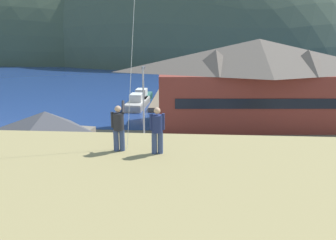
% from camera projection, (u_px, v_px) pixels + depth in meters
% --- Properties ---
extents(ground_plane, '(600.00, 600.00, 0.00)m').
position_uv_depth(ground_plane, '(156.00, 213.00, 21.21)').
color(ground_plane, '#66604C').
extents(parking_lot_pad, '(40.00, 20.00, 0.10)m').
position_uv_depth(parking_lot_pad, '(163.00, 179.00, 26.02)').
color(parking_lot_pad, gray).
rests_on(parking_lot_pad, ground).
extents(bay_water, '(360.00, 84.00, 0.03)m').
position_uv_depth(bay_water, '(183.00, 79.00, 79.06)').
color(bay_water, navy).
rests_on(bay_water, ground).
extents(far_hill_west_ridge, '(131.22, 68.09, 71.32)m').
position_uv_depth(far_hill_west_ridge, '(70.00, 58.00, 138.92)').
color(far_hill_west_ridge, '#3D4C38').
rests_on(far_hill_west_ridge, ground).
extents(far_hill_east_peak, '(117.03, 73.82, 93.33)m').
position_uv_depth(far_hill_east_peak, '(195.00, 61.00, 128.59)').
color(far_hill_east_peak, '#42513D').
rests_on(far_hill_east_peak, ground).
extents(harbor_lodge, '(24.86, 11.00, 10.18)m').
position_uv_depth(harbor_lodge, '(257.00, 81.00, 39.73)').
color(harbor_lodge, brown).
rests_on(harbor_lodge, ground).
extents(storage_shed_near_lot, '(6.78, 5.85, 5.47)m').
position_uv_depth(storage_shed_near_lot, '(48.00, 146.00, 24.98)').
color(storage_shed_near_lot, '#756B5B').
rests_on(storage_shed_near_lot, ground).
extents(storage_shed_waterside, '(5.15, 5.56, 4.55)m').
position_uv_depth(storage_shed_waterside, '(188.00, 100.00, 43.96)').
color(storage_shed_waterside, '#474C56').
rests_on(storage_shed_waterside, ground).
extents(wharf_dock, '(3.20, 15.27, 0.70)m').
position_uv_depth(wharf_dock, '(164.00, 100.00, 54.32)').
color(wharf_dock, '#70604C').
rests_on(wharf_dock, ground).
extents(moored_boat_wharfside, '(2.87, 7.78, 2.16)m').
position_uv_depth(moored_boat_wharfside, '(137.00, 103.00, 50.20)').
color(moored_boat_wharfside, '#A8A399').
rests_on(moored_boat_wharfside, ground).
extents(moored_boat_outer_mooring, '(2.84, 7.22, 2.16)m').
position_uv_depth(moored_boat_outer_mooring, '(185.00, 101.00, 51.38)').
color(moored_boat_outer_mooring, navy).
rests_on(moored_boat_outer_mooring, ground).
extents(moored_boat_inner_slip, '(2.56, 7.25, 2.16)m').
position_uv_depth(moored_boat_inner_slip, '(142.00, 97.00, 54.24)').
color(moored_boat_inner_slip, '#23564C').
rests_on(moored_boat_inner_slip, ground).
extents(parked_car_mid_row_near, '(4.30, 2.26, 1.82)m').
position_uv_depth(parked_car_mid_row_near, '(216.00, 160.00, 27.09)').
color(parked_car_mid_row_near, '#9EA3A8').
rests_on(parked_car_mid_row_near, parking_lot_pad).
extents(parked_car_lone_by_shed, '(4.22, 2.09, 1.82)m').
position_uv_depth(parked_car_lone_by_shed, '(318.00, 162.00, 26.66)').
color(parked_car_lone_by_shed, '#B28923').
rests_on(parked_car_lone_by_shed, parking_lot_pad).
extents(parked_car_back_row_left, '(4.33, 2.33, 1.82)m').
position_uv_depth(parked_car_back_row_left, '(255.00, 191.00, 21.81)').
color(parked_car_back_row_left, slate).
rests_on(parked_car_back_row_left, parking_lot_pad).
extents(parking_light_pole, '(0.24, 0.78, 7.93)m').
position_uv_depth(parking_light_pole, '(144.00, 105.00, 30.35)').
color(parking_light_pole, '#ADADB2').
rests_on(parking_light_pole, parking_lot_pad).
extents(person_kite_flyer, '(0.52, 0.69, 1.86)m').
position_uv_depth(person_kite_flyer, '(119.00, 126.00, 12.57)').
color(person_kite_flyer, '#384770').
rests_on(person_kite_flyer, grassy_hill_foreground).
extents(person_companion, '(0.54, 0.40, 1.74)m').
position_uv_depth(person_companion, '(157.00, 129.00, 12.29)').
color(person_companion, '#384770').
rests_on(person_companion, grassy_hill_foreground).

